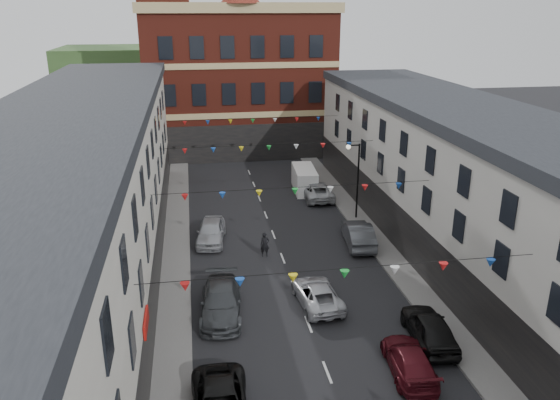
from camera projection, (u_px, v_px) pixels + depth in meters
ground at (308, 324)px, 28.34m from camera, size 160.00×160.00×0.00m
pavement_left at (174, 314)px, 29.11m from camera, size 1.80×64.00×0.15m
pavement_right at (419, 293)px, 31.23m from camera, size 1.80×64.00×0.15m
terrace_left at (61, 237)px, 25.67m from camera, size 8.40×56.00×10.70m
terrace_right at (519, 217)px, 29.46m from camera, size 8.40×56.00×9.70m
civic_building at (238, 77)px, 60.90m from camera, size 20.60×13.30×18.50m
clock_tower at (164, 14)px, 54.73m from camera, size 5.60×5.60×30.00m
distant_hill at (198, 80)px, 83.70m from camera, size 40.00×14.00×10.00m
street_lamp at (355, 171)px, 41.06m from camera, size 1.10×0.36×6.00m
car_left_d at (221, 302)px, 28.99m from camera, size 2.59×5.45×1.53m
car_left_e at (211, 231)px, 38.04m from camera, size 2.47×4.82×1.57m
car_right_c at (409, 361)px, 24.38m from camera, size 2.25×4.61×1.29m
car_right_d at (430, 328)px, 26.62m from camera, size 2.21×4.69×1.55m
car_right_e at (358, 234)px, 37.55m from camera, size 2.23×5.04×1.61m
car_right_f at (316, 191)px, 46.73m from camera, size 2.34×5.06×1.40m
moving_car at (317, 294)px, 30.07m from camera, size 2.43×4.71×1.27m
white_van at (304, 179)px, 48.64m from camera, size 2.14×4.81×2.08m
pedestrian at (265, 245)px, 35.80m from camera, size 0.61×0.40×1.66m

